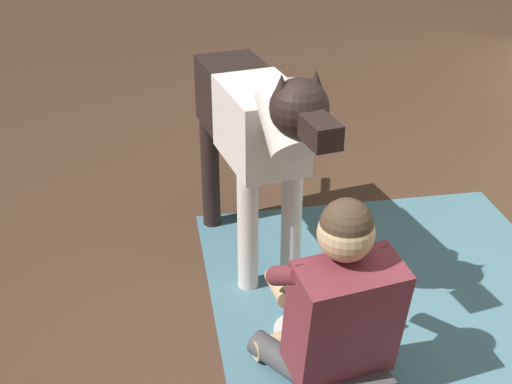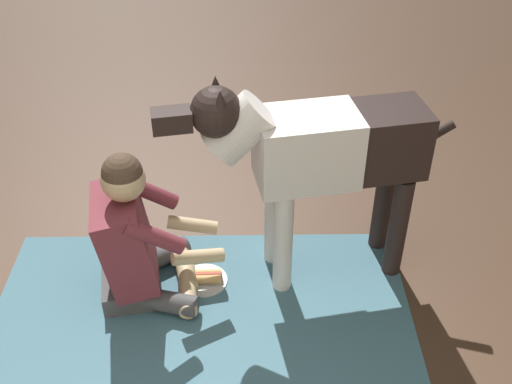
{
  "view_description": "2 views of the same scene",
  "coord_description": "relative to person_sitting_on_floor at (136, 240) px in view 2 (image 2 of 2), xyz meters",
  "views": [
    {
      "loc": [
        2.15,
        -1.02,
        2.03
      ],
      "look_at": [
        -0.45,
        -0.57,
        0.56
      ],
      "focal_mm": 47.79,
      "sensor_mm": 36.0,
      "label": 1
    },
    {
      "loc": [
        -0.39,
        2.02,
        2.43
      ],
      "look_at": [
        -0.43,
        -0.33,
        0.67
      ],
      "focal_mm": 44.25,
      "sensor_mm": 36.0,
      "label": 2
    }
  ],
  "objects": [
    {
      "name": "person_sitting_on_floor",
      "position": [
        0.0,
        0.0,
        0.0
      ],
      "size": [
        0.68,
        0.57,
        0.86
      ],
      "color": "#454346",
      "rests_on": "ground"
    },
    {
      "name": "ground_plane",
      "position": [
        -0.17,
        0.36,
        -0.35
      ],
      "size": [
        14.62,
        14.62,
        0.0
      ],
      "primitive_type": "plane",
      "color": "#493123"
    },
    {
      "name": "large_dog",
      "position": [
        -0.9,
        -0.16,
        0.4
      ],
      "size": [
        1.46,
        0.45,
        1.18
      ],
      "color": "silver",
      "rests_on": "ground"
    },
    {
      "name": "hot_dog_on_plate",
      "position": [
        -0.32,
        -0.06,
        -0.33
      ],
      "size": [
        0.25,
        0.25,
        0.06
      ],
      "color": "silver",
      "rests_on": "ground"
    },
    {
      "name": "area_rug",
      "position": [
        -0.32,
        0.44,
        -0.35
      ],
      "size": [
        2.13,
        1.75,
        0.01
      ],
      "primitive_type": "cube",
      "color": "#467080",
      "rests_on": "ground"
    }
  ]
}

